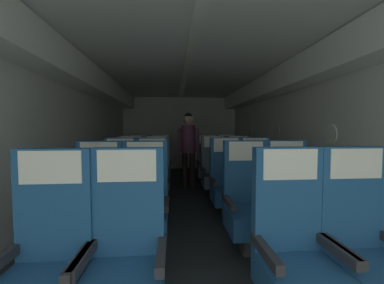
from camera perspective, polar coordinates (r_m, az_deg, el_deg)
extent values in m
cube|color=#23282D|center=(3.87, -0.91, -15.86)|extent=(3.82, 8.20, 0.02)
cube|color=silver|center=(3.98, -27.91, 1.19)|extent=(0.08, 7.80, 2.28)
cube|color=silver|center=(4.19, 24.60, 1.34)|extent=(0.08, 7.80, 2.28)
cube|color=silver|center=(3.81, -0.94, 18.83)|extent=(3.70, 7.80, 0.06)
cube|color=silver|center=(7.58, -2.86, 2.24)|extent=(3.70, 0.06, 2.28)
cube|color=white|center=(3.98, -25.24, 14.58)|extent=(0.36, 7.48, 0.36)
cube|color=white|center=(4.17, 22.16, 14.11)|extent=(0.36, 7.48, 0.36)
cube|color=white|center=(3.79, -0.94, 18.25)|extent=(0.12, 7.02, 0.02)
cylinder|color=white|center=(3.50, 30.21, 1.67)|extent=(0.01, 0.26, 0.26)
cylinder|color=white|center=(4.87, 19.65, 2.17)|extent=(0.01, 0.26, 0.26)
cylinder|color=white|center=(6.32, 13.82, 2.42)|extent=(0.01, 0.26, 0.26)
cube|color=navy|center=(1.75, -29.96, -12.74)|extent=(0.45, 0.08, 0.69)
cube|color=#28282D|center=(1.59, -25.20, -24.09)|extent=(0.05, 0.39, 0.06)
cube|color=silver|center=(1.66, -30.86, -5.25)|extent=(0.36, 0.01, 0.20)
cube|color=navy|center=(1.64, -14.90, -13.51)|extent=(0.45, 0.08, 0.69)
cube|color=#28282D|center=(1.53, -7.35, -25.00)|extent=(0.05, 0.39, 0.06)
cube|color=#28282D|center=(1.61, -24.42, -23.78)|extent=(0.05, 0.39, 0.06)
cube|color=silver|center=(1.54, -15.33, -5.53)|extent=(0.36, 0.01, 0.20)
cube|color=navy|center=(2.02, 36.97, -24.63)|extent=(0.45, 0.47, 0.22)
cube|color=navy|center=(2.00, 33.67, -10.87)|extent=(0.45, 0.08, 0.69)
cube|color=#28282D|center=(1.81, 31.69, -20.86)|extent=(0.05, 0.39, 0.06)
cube|color=silver|center=(1.92, 34.73, -4.28)|extent=(0.36, 0.01, 0.20)
cube|color=navy|center=(1.78, 24.49, -28.27)|extent=(0.45, 0.47, 0.22)
cube|color=navy|center=(1.76, 21.70, -12.46)|extent=(0.45, 0.08, 0.69)
cube|color=#28282D|center=(1.80, 31.11, -21.03)|extent=(0.05, 0.39, 0.06)
cube|color=#28282D|center=(1.60, 17.24, -23.80)|extent=(0.05, 0.39, 0.06)
cube|color=silver|center=(1.67, 22.56, -5.00)|extent=(0.36, 0.01, 0.20)
cube|color=#38383D|center=(2.66, -22.04, -22.42)|extent=(0.16, 0.17, 0.22)
cube|color=navy|center=(2.58, -22.14, -18.06)|extent=(0.45, 0.47, 0.22)
cube|color=navy|center=(2.63, -21.07, -7.30)|extent=(0.45, 0.08, 0.69)
cube|color=#28282D|center=(2.46, -17.26, -14.12)|extent=(0.05, 0.39, 0.06)
cube|color=#28282D|center=(2.59, -26.94, -13.46)|extent=(0.05, 0.39, 0.06)
cube|color=silver|center=(2.56, -21.47, -2.26)|extent=(0.36, 0.01, 0.20)
cube|color=#38383D|center=(2.57, -11.37, -23.19)|extent=(0.16, 0.17, 0.22)
cube|color=navy|center=(2.49, -11.42, -18.70)|extent=(0.45, 0.47, 0.22)
cube|color=navy|center=(2.54, -11.02, -7.51)|extent=(0.45, 0.08, 0.69)
cube|color=#28282D|center=(2.40, -6.18, -14.40)|extent=(0.05, 0.39, 0.06)
cube|color=#28282D|center=(2.45, -16.66, -14.15)|extent=(0.05, 0.39, 0.06)
cube|color=silver|center=(2.47, -11.19, -2.30)|extent=(0.36, 0.01, 0.20)
cube|color=#38383D|center=(2.84, 22.77, -20.76)|extent=(0.16, 0.17, 0.22)
cube|color=navy|center=(2.76, 22.87, -16.63)|extent=(0.45, 0.47, 0.22)
cube|color=navy|center=(2.81, 21.24, -6.65)|extent=(0.45, 0.08, 0.69)
cube|color=#28282D|center=(2.80, 26.97, -12.16)|extent=(0.05, 0.39, 0.06)
cube|color=#28282D|center=(2.61, 18.63, -13.13)|extent=(0.05, 0.39, 0.06)
cube|color=silver|center=(2.74, 21.76, -1.92)|extent=(0.36, 0.01, 0.20)
cube|color=#38383D|center=(2.66, 13.60, -22.29)|extent=(0.16, 0.17, 0.22)
cube|color=navy|center=(2.58, 13.66, -17.93)|extent=(0.45, 0.47, 0.22)
cube|color=navy|center=(2.63, 12.46, -7.17)|extent=(0.45, 0.08, 0.69)
cube|color=#28282D|center=(2.59, 18.40, -13.27)|extent=(0.05, 0.39, 0.06)
cube|color=#28282D|center=(2.46, 8.77, -14.04)|extent=(0.05, 0.39, 0.06)
cube|color=silver|center=(2.56, 12.83, -2.13)|extent=(0.36, 0.01, 0.20)
cube|color=#38383D|center=(3.52, -17.08, -15.93)|extent=(0.16, 0.17, 0.22)
cube|color=navy|center=(3.45, -17.14, -12.52)|extent=(0.45, 0.47, 0.22)
cube|color=navy|center=(3.55, -16.59, -4.60)|extent=(0.45, 0.08, 0.69)
cube|color=#28282D|center=(3.37, -13.54, -9.40)|extent=(0.05, 0.39, 0.06)
cube|color=#28282D|center=(3.46, -20.74, -9.17)|extent=(0.05, 0.39, 0.06)
cube|color=silver|center=(3.48, -16.80, -0.83)|extent=(0.36, 0.01, 0.20)
cube|color=#38383D|center=(3.44, -9.63, -16.28)|extent=(0.16, 0.17, 0.22)
cube|color=navy|center=(3.37, -9.66, -12.80)|extent=(0.45, 0.47, 0.22)
cube|color=navy|center=(3.47, -9.45, -4.68)|extent=(0.45, 0.08, 0.69)
cube|color=#28282D|center=(3.31, -5.91, -9.53)|extent=(0.05, 0.39, 0.06)
cube|color=#28282D|center=(3.35, -13.44, -9.45)|extent=(0.05, 0.39, 0.06)
cube|color=silver|center=(3.40, -9.55, -0.83)|extent=(0.36, 0.01, 0.20)
cube|color=#38383D|center=(3.65, 15.50, -15.20)|extent=(0.16, 0.17, 0.22)
cube|color=navy|center=(3.59, 15.55, -11.91)|extent=(0.45, 0.47, 0.22)
cube|color=navy|center=(3.68, 14.61, -4.30)|extent=(0.45, 0.08, 0.69)
cube|color=#28282D|center=(3.62, 18.84, -8.59)|extent=(0.05, 0.39, 0.06)
cube|color=#28282D|center=(3.47, 12.20, -8.99)|extent=(0.05, 0.39, 0.06)
cube|color=silver|center=(3.61, 14.90, -0.67)|extent=(0.36, 0.01, 0.20)
cube|color=#38383D|center=(3.51, 8.65, -15.86)|extent=(0.16, 0.17, 0.22)
cube|color=navy|center=(3.45, 8.68, -12.45)|extent=(0.45, 0.47, 0.22)
cube|color=navy|center=(3.54, 8.02, -4.51)|extent=(0.45, 0.08, 0.69)
cube|color=#28282D|center=(3.46, 12.24, -9.06)|extent=(0.05, 0.39, 0.06)
cube|color=#28282D|center=(3.36, 5.06, -9.36)|extent=(0.05, 0.39, 0.06)
cube|color=silver|center=(3.47, 8.21, -0.74)|extent=(0.36, 0.01, 0.20)
cube|color=#38383D|center=(4.40, -14.60, -12.03)|extent=(0.16, 0.17, 0.22)
cube|color=#4C5666|center=(4.34, -14.64, -9.27)|extent=(0.45, 0.47, 0.22)
cube|color=#4C5666|center=(4.46, -14.29, -3.02)|extent=(0.45, 0.08, 0.69)
cube|color=#28282D|center=(4.27, -11.79, -6.72)|extent=(0.05, 0.39, 0.06)
cube|color=#28282D|center=(4.35, -17.50, -6.63)|extent=(0.05, 0.39, 0.06)
cube|color=silver|center=(4.40, -14.43, -0.02)|extent=(0.36, 0.01, 0.20)
cube|color=#38383D|center=(4.36, -8.44, -12.10)|extent=(0.16, 0.17, 0.22)
cube|color=#4C5666|center=(4.30, -8.46, -9.32)|extent=(0.45, 0.47, 0.22)
cube|color=#4C5666|center=(4.42, -8.35, -3.01)|extent=(0.45, 0.08, 0.69)
cube|color=#28282D|center=(4.26, -5.56, -6.71)|extent=(0.05, 0.39, 0.06)
cube|color=#28282D|center=(4.29, -11.39, -6.69)|extent=(0.05, 0.39, 0.06)
cube|color=silver|center=(4.36, -8.41, 0.02)|extent=(0.36, 0.01, 0.20)
cube|color=#38383D|center=(4.51, 11.51, -11.60)|extent=(0.16, 0.17, 0.22)
cube|color=#4C5666|center=(4.46, 11.54, -8.90)|extent=(0.45, 0.47, 0.22)
cube|color=#4C5666|center=(4.57, 10.93, -2.83)|extent=(0.45, 0.08, 0.69)
cube|color=#28282D|center=(4.49, 14.24, -6.28)|extent=(0.05, 0.39, 0.06)
cube|color=#28282D|center=(4.37, 8.83, -6.48)|extent=(0.05, 0.39, 0.06)
cube|color=silver|center=(4.51, 11.12, 0.10)|extent=(0.36, 0.01, 0.20)
cube|color=#38383D|center=(4.40, 5.54, -11.91)|extent=(0.16, 0.17, 0.22)
cube|color=#4C5666|center=(4.35, 5.56, -9.15)|extent=(0.45, 0.47, 0.22)
cube|color=#4C5666|center=(4.47, 5.15, -2.93)|extent=(0.45, 0.08, 0.69)
cube|color=#28282D|center=(4.36, 8.39, -6.50)|extent=(0.05, 0.39, 0.06)
cube|color=#28282D|center=(4.28, 2.70, -6.64)|extent=(0.05, 0.39, 0.06)
cube|color=silver|center=(4.41, 5.27, 0.07)|extent=(0.36, 0.01, 0.20)
cube|color=#38383D|center=(5.30, -12.77, -9.41)|extent=(0.16, 0.17, 0.22)
cube|color=#4C5666|center=(5.26, -12.79, -7.10)|extent=(0.45, 0.47, 0.22)
cube|color=#4C5666|center=(5.38, -12.56, -1.97)|extent=(0.45, 0.08, 0.69)
cube|color=#28282D|center=(5.20, -10.45, -4.97)|extent=(0.05, 0.39, 0.06)
cube|color=#28282D|center=(5.26, -15.16, -4.94)|extent=(0.05, 0.39, 0.06)
cube|color=silver|center=(5.32, -12.66, 0.52)|extent=(0.36, 0.01, 0.20)
cube|color=#38383D|center=(5.27, -7.77, -9.42)|extent=(0.16, 0.17, 0.22)
cube|color=#4C5666|center=(5.23, -7.78, -7.10)|extent=(0.45, 0.47, 0.22)
cube|color=#4C5666|center=(5.36, -7.71, -1.95)|extent=(0.45, 0.08, 0.69)
cube|color=#28282D|center=(5.19, -5.40, -4.95)|extent=(0.05, 0.39, 0.06)
cube|color=#28282D|center=(5.22, -10.18, -4.94)|extent=(0.05, 0.39, 0.06)
cube|color=silver|center=(5.30, -7.75, 0.56)|extent=(0.36, 0.01, 0.20)
cube|color=#38383D|center=(5.39, 8.56, -9.16)|extent=(0.16, 0.17, 0.22)
cube|color=#4C5666|center=(5.35, 8.58, -6.89)|extent=(0.45, 0.47, 0.22)
cube|color=#4C5666|center=(5.48, 8.15, -1.85)|extent=(0.45, 0.08, 0.69)
cube|color=#28282D|center=(5.37, 10.85, -4.72)|extent=(0.05, 0.39, 0.06)
cube|color=#28282D|center=(5.27, 6.29, -4.83)|extent=(0.05, 0.39, 0.06)
cube|color=silver|center=(5.42, 8.28, 0.60)|extent=(0.36, 0.01, 0.20)
cube|color=#38383D|center=(5.31, 3.84, -9.32)|extent=(0.16, 0.17, 0.22)
cube|color=#4C5666|center=(5.27, 3.85, -7.01)|extent=(0.45, 0.47, 0.22)
cube|color=#4C5666|center=(5.40, 3.57, -1.90)|extent=(0.45, 0.08, 0.69)
cube|color=#28282D|center=(5.27, 6.20, -4.83)|extent=(0.05, 0.39, 0.06)
cube|color=#28282D|center=(5.21, 1.50, -4.91)|extent=(0.05, 0.39, 0.06)
cube|color=silver|center=(5.34, 3.65, 0.59)|extent=(0.36, 0.01, 0.20)
cylinder|color=black|center=(5.08, -1.76, -6.79)|extent=(0.11, 0.11, 0.75)
cylinder|color=black|center=(5.09, 0.05, -6.77)|extent=(0.11, 0.11, 0.75)
cylinder|color=#5B2D4C|center=(5.01, -0.86, 0.79)|extent=(0.28, 0.28, 0.59)
cylinder|color=#5B2D4C|center=(5.01, -2.92, 0.45)|extent=(0.07, 0.07, 0.50)
cylinder|color=#5B2D4C|center=(5.03, 1.18, 0.46)|extent=(0.07, 0.07, 0.50)
sphere|color=tan|center=(5.01, -0.87, 5.50)|extent=(0.21, 0.21, 0.21)
sphere|color=black|center=(5.02, -0.87, 5.98)|extent=(0.18, 0.18, 0.18)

